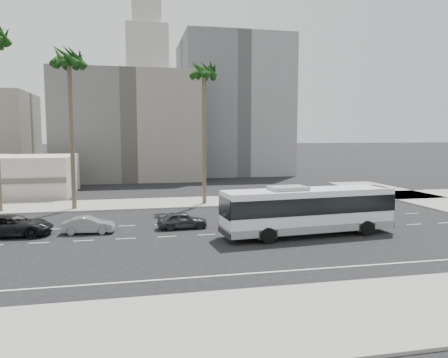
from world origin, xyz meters
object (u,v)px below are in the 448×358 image
object	(u,v)px
car_c	(12,226)
palm_near	(204,75)
palm_mid	(69,64)
car_b	(88,225)
car_a	(182,220)
city_bus	(308,209)

from	to	relation	value
car_c	palm_near	size ratio (longest dim) A/B	0.37
car_c	palm_mid	distance (m)	17.81
car_b	car_c	bearing A→B (deg)	92.46
car_b	palm_near	bearing A→B (deg)	-38.94
car_a	palm_mid	xyz separation A→B (m)	(-9.80, 10.86, 13.89)
palm_mid	car_c	bearing A→B (deg)	-105.51
city_bus	car_b	distance (m)	16.97
car_b	car_c	distance (m)	5.51
city_bus	palm_mid	distance (m)	27.31
car_a	car_c	size ratio (longest dim) A/B	0.70
city_bus	palm_mid	bearing A→B (deg)	136.10
city_bus	car_a	bearing A→B (deg)	149.43
car_a	car_c	bearing A→B (deg)	87.24
car_a	car_b	distance (m)	7.32
car_c	palm_near	distance (m)	24.00
car_b	car_c	world-z (taller)	car_c
car_b	city_bus	bearing A→B (deg)	-99.52
city_bus	car_c	size ratio (longest dim) A/B	2.34
car_c	palm_mid	xyz separation A→B (m)	(3.01, 10.86, 13.78)
car_a	palm_near	world-z (taller)	palm_near
city_bus	car_a	xyz separation A→B (m)	(-9.09, 4.33, -1.32)
palm_near	palm_mid	xyz separation A→B (m)	(-13.50, -0.53, 0.62)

